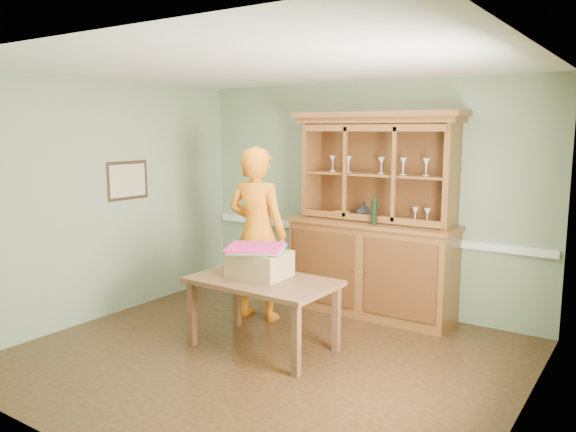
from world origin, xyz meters
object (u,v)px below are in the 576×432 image
Objects in this scene: china_hutch at (373,245)px; person at (257,234)px; dining_table at (263,287)px; cardboard_box at (260,264)px.

china_hutch is 1.35m from person.
dining_table is 2.59× the size of cardboard_box.
china_hutch is 1.65× the size of dining_table.
dining_table is at bearing -104.62° from china_hutch.
dining_table is 1.01m from person.
person reaches higher than cardboard_box.
china_hutch reaches higher than person.
person is (-1.02, -0.87, 0.16)m from china_hutch.
person is at bearing 131.26° from dining_table.
china_hutch reaches higher than cardboard_box.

